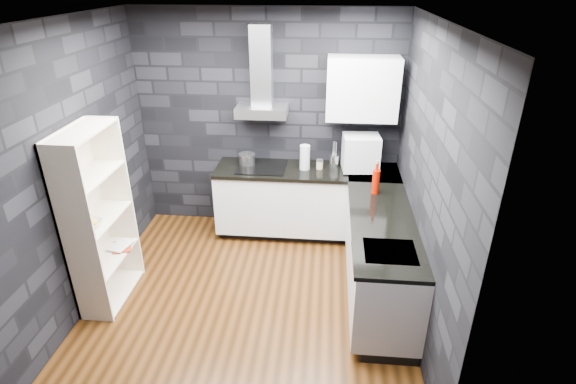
# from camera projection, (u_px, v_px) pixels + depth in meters

# --- Properties ---
(ground) EXTENTS (3.20, 3.20, 0.00)m
(ground) POSITION_uv_depth(u_px,v_px,m) (251.00, 296.00, 4.67)
(ground) COLOR #4A280E
(ceiling) EXTENTS (3.20, 3.20, 0.00)m
(ceiling) POSITION_uv_depth(u_px,v_px,m) (238.00, 19.00, 3.48)
(ceiling) COLOR white
(wall_back) EXTENTS (3.20, 0.05, 2.70)m
(wall_back) POSITION_uv_depth(u_px,v_px,m) (269.00, 123.00, 5.52)
(wall_back) COLOR black
(wall_back) RESTS_ON ground
(wall_front) EXTENTS (3.20, 0.05, 2.70)m
(wall_front) POSITION_uv_depth(u_px,v_px,m) (196.00, 292.00, 2.62)
(wall_front) COLOR black
(wall_front) RESTS_ON ground
(wall_left) EXTENTS (0.05, 3.20, 2.70)m
(wall_left) POSITION_uv_depth(u_px,v_px,m) (74.00, 171.00, 4.21)
(wall_left) COLOR black
(wall_left) RESTS_ON ground
(wall_right) EXTENTS (0.05, 3.20, 2.70)m
(wall_right) POSITION_uv_depth(u_px,v_px,m) (428.00, 185.00, 3.94)
(wall_right) COLOR black
(wall_right) RESTS_ON ground
(toekick_back) EXTENTS (2.18, 0.50, 0.10)m
(toekick_back) POSITION_uv_depth(u_px,v_px,m) (306.00, 228.00, 5.80)
(toekick_back) COLOR black
(toekick_back) RESTS_ON ground
(toekick_right) EXTENTS (0.50, 1.78, 0.10)m
(toekick_right) POSITION_uv_depth(u_px,v_px,m) (380.00, 293.00, 4.63)
(toekick_right) COLOR black
(toekick_right) RESTS_ON ground
(counter_back_cab) EXTENTS (2.20, 0.60, 0.76)m
(counter_back_cab) POSITION_uv_depth(u_px,v_px,m) (306.00, 200.00, 5.58)
(counter_back_cab) COLOR silver
(counter_back_cab) RESTS_ON ground
(counter_right_cab) EXTENTS (0.60, 1.80, 0.76)m
(counter_right_cab) POSITION_uv_depth(u_px,v_px,m) (380.00, 259.00, 4.44)
(counter_right_cab) COLOR silver
(counter_right_cab) RESTS_ON ground
(counter_back_top) EXTENTS (2.20, 0.62, 0.04)m
(counter_back_top) POSITION_uv_depth(u_px,v_px,m) (307.00, 171.00, 5.39)
(counter_back_top) COLOR black
(counter_back_top) RESTS_ON counter_back_cab
(counter_right_top) EXTENTS (0.62, 1.80, 0.04)m
(counter_right_top) POSITION_uv_depth(u_px,v_px,m) (383.00, 224.00, 4.26)
(counter_right_top) COLOR black
(counter_right_top) RESTS_ON counter_right_cab
(counter_corner_top) EXTENTS (0.62, 0.62, 0.04)m
(counter_corner_top) POSITION_uv_depth(u_px,v_px,m) (374.00, 173.00, 5.33)
(counter_corner_top) COLOR black
(counter_corner_top) RESTS_ON counter_right_cab
(hood_body) EXTENTS (0.60, 0.34, 0.12)m
(hood_body) POSITION_uv_depth(u_px,v_px,m) (262.00, 111.00, 5.26)
(hood_body) COLOR #AAAAAF
(hood_body) RESTS_ON wall_back
(hood_chimney) EXTENTS (0.24, 0.20, 0.90)m
(hood_chimney) POSITION_uv_depth(u_px,v_px,m) (262.00, 66.00, 5.10)
(hood_chimney) COLOR #AAAAAF
(hood_chimney) RESTS_ON hood_body
(upper_cabinet) EXTENTS (0.80, 0.35, 0.70)m
(upper_cabinet) POSITION_uv_depth(u_px,v_px,m) (362.00, 89.00, 5.03)
(upper_cabinet) COLOR silver
(upper_cabinet) RESTS_ON wall_back
(cooktop) EXTENTS (0.58, 0.50, 0.01)m
(cooktop) POSITION_uv_depth(u_px,v_px,m) (262.00, 167.00, 5.43)
(cooktop) COLOR black
(cooktop) RESTS_ON counter_back_top
(sink_rim) EXTENTS (0.44, 0.40, 0.01)m
(sink_rim) POSITION_uv_depth(u_px,v_px,m) (390.00, 252.00, 3.81)
(sink_rim) COLOR #AAAAAF
(sink_rim) RESTS_ON counter_right_top
(pot) EXTENTS (0.22, 0.22, 0.11)m
(pot) POSITION_uv_depth(u_px,v_px,m) (247.00, 159.00, 5.48)
(pot) COLOR silver
(pot) RESTS_ON cooktop
(glass_vase) EXTENTS (0.15, 0.15, 0.30)m
(glass_vase) POSITION_uv_depth(u_px,v_px,m) (305.00, 157.00, 5.33)
(glass_vase) COLOR silver
(glass_vase) RESTS_ON counter_back_top
(storage_jar) EXTENTS (0.09, 0.09, 0.10)m
(storage_jar) POSITION_uv_depth(u_px,v_px,m) (320.00, 165.00, 5.38)
(storage_jar) COLOR tan
(storage_jar) RESTS_ON counter_back_top
(utensil_crock) EXTENTS (0.12, 0.12, 0.14)m
(utensil_crock) POSITION_uv_depth(u_px,v_px,m) (334.00, 161.00, 5.44)
(utensil_crock) COLOR silver
(utensil_crock) RESTS_ON counter_back_top
(appliance_garage) EXTENTS (0.44, 0.36, 0.42)m
(appliance_garage) POSITION_uv_depth(u_px,v_px,m) (361.00, 153.00, 5.26)
(appliance_garage) COLOR silver
(appliance_garage) RESTS_ON counter_back_top
(red_bottle) EXTENTS (0.10, 0.10, 0.27)m
(red_bottle) POSITION_uv_depth(u_px,v_px,m) (376.00, 182.00, 4.75)
(red_bottle) COLOR #9B1000
(red_bottle) RESTS_ON counter_right_top
(bookshelf) EXTENTS (0.46, 0.84, 1.80)m
(bookshelf) POSITION_uv_depth(u_px,v_px,m) (99.00, 219.00, 4.30)
(bookshelf) COLOR beige
(bookshelf) RESTS_ON ground
(fruit_bowl) EXTENTS (0.21, 0.21, 0.05)m
(fruit_bowl) POSITION_uv_depth(u_px,v_px,m) (91.00, 224.00, 4.15)
(fruit_bowl) COLOR silver
(fruit_bowl) RESTS_ON bookshelf
(book_red) EXTENTS (0.18, 0.09, 0.25)m
(book_red) POSITION_uv_depth(u_px,v_px,m) (111.00, 239.00, 4.59)
(book_red) COLOR maroon
(book_red) RESTS_ON bookshelf
(book_second) EXTENTS (0.18, 0.06, 0.24)m
(book_second) POSITION_uv_depth(u_px,v_px,m) (112.00, 235.00, 4.63)
(book_second) COLOR #B2B2B2
(book_second) RESTS_ON bookshelf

